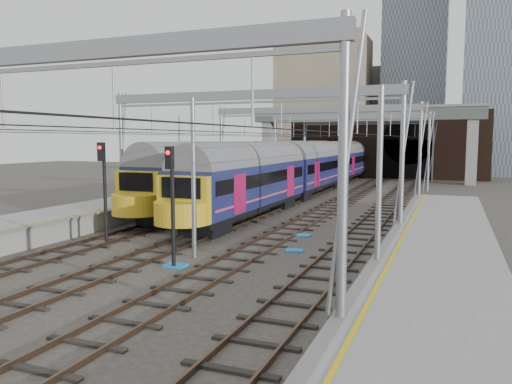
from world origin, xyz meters
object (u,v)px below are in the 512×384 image
at_px(signal_near_left, 104,181).
at_px(signal_near_centre, 172,192).
at_px(train_second, 283,165).
at_px(train_main, 334,163).

bearing_deg(signal_near_left, signal_near_centre, -41.88).
bearing_deg(signal_near_left, train_second, 76.26).
distance_m(signal_near_left, signal_near_centre, 6.25).
relative_size(train_main, signal_near_left, 13.46).
xyz_separation_m(signal_near_left, signal_near_centre, (5.57, -2.85, -0.07)).
distance_m(train_second, signal_near_left, 29.38).
xyz_separation_m(train_main, train_second, (-4.00, -6.30, 0.02)).
relative_size(signal_near_left, signal_near_centre, 1.03).
distance_m(train_main, train_second, 7.46).
relative_size(train_second, signal_near_left, 10.22).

